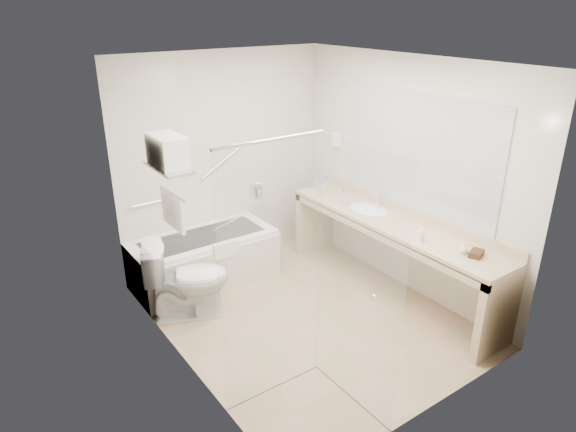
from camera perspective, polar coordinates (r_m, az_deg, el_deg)
floor at (r=5.34m, az=1.89°, el=-10.98°), size 3.20×3.20×0.00m
ceiling at (r=4.47m, az=2.32°, el=16.76°), size 2.60×3.20×0.10m
wall_back at (r=6.05m, az=-7.16°, el=6.07°), size 2.60×0.10×2.50m
wall_front at (r=3.74m, az=17.14°, el=-5.64°), size 2.60×0.10×2.50m
wall_left at (r=4.17m, az=-12.33°, el=-2.10°), size 0.10×3.20×2.50m
wall_right at (r=5.61m, az=12.76°, el=4.35°), size 0.10×3.20×2.50m
bathtub at (r=5.90m, az=-9.29°, el=-4.70°), size 1.60×0.73×0.59m
grab_bar_short at (r=5.75m, az=-15.16°, el=1.39°), size 0.40×0.03×0.03m
grab_bar_long at (r=5.99m, az=-7.40°, el=5.90°), size 0.53×0.03×0.33m
shower_enclosure at (r=3.83m, az=2.89°, el=-6.98°), size 0.96×0.91×2.11m
towel_shelf at (r=4.34m, az=-13.17°, el=5.96°), size 0.24×0.55×0.81m
vanity_counter at (r=5.54m, az=11.42°, el=-2.54°), size 0.55×2.70×0.95m
sink at (r=5.75m, az=8.92°, el=0.52°), size 0.40×0.52×0.14m
faucet at (r=5.80m, az=10.02°, el=1.84°), size 0.03×0.03×0.14m
mirror at (r=5.42m, az=14.13°, el=6.92°), size 0.02×2.00×1.20m
hairdryer_unit at (r=6.24m, az=5.48°, el=8.57°), size 0.08×0.10×0.18m
toilet at (r=5.25m, az=-11.15°, el=-6.96°), size 0.94×0.74×0.81m
amenity_basket at (r=4.91m, az=20.19°, el=-3.93°), size 0.18×0.15×0.05m
soap_bottle_a at (r=5.06m, az=14.43°, el=-2.33°), size 0.07×0.14×0.06m
soap_bottle_b at (r=4.92m, az=18.93°, el=-3.51°), size 0.11×0.12×0.08m
water_bottle_left at (r=6.14m, az=3.95°, el=3.41°), size 0.06×0.06×0.20m
water_bottle_mid at (r=5.78m, az=6.11°, el=2.04°), size 0.06×0.06×0.18m
water_bottle_right at (r=6.16m, az=4.51°, el=3.46°), size 0.06×0.06×0.20m
drinking_glass_near at (r=6.27m, az=3.24°, el=3.45°), size 0.09×0.09×0.10m
drinking_glass_far at (r=5.81m, az=6.76°, el=1.62°), size 0.07×0.07×0.08m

